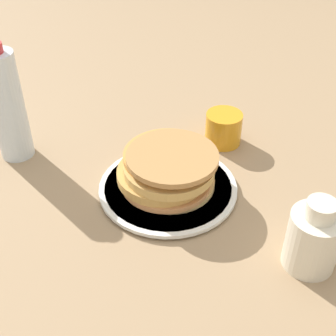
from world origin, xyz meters
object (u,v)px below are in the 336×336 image
at_px(water_bottle_near, 7,106).
at_px(cream_jug, 313,238).
at_px(plate, 168,188).
at_px(juice_glass, 223,128).
at_px(pancake_stack, 168,170).

bearing_deg(water_bottle_near, cream_jug, 41.28).
xyz_separation_m(plate, juice_glass, (-0.11, 0.16, 0.03)).
bearing_deg(juice_glass, water_bottle_near, -104.28).
relative_size(pancake_stack, cream_jug, 1.41).
bearing_deg(juice_glass, pancake_stack, -55.62).
bearing_deg(juice_glass, plate, -55.87).
bearing_deg(water_bottle_near, plate, 49.09).
xyz_separation_m(cream_jug, water_bottle_near, (-0.45, -0.40, 0.06)).
height_order(juice_glass, cream_jug, cream_jug).
height_order(pancake_stack, cream_jug, cream_jug).
height_order(pancake_stack, juice_glass, pancake_stack).
xyz_separation_m(juice_glass, cream_jug, (0.35, -0.02, 0.02)).
distance_m(plate, juice_glass, 0.20).
height_order(pancake_stack, water_bottle_near, water_bottle_near).
bearing_deg(water_bottle_near, pancake_stack, 48.96).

